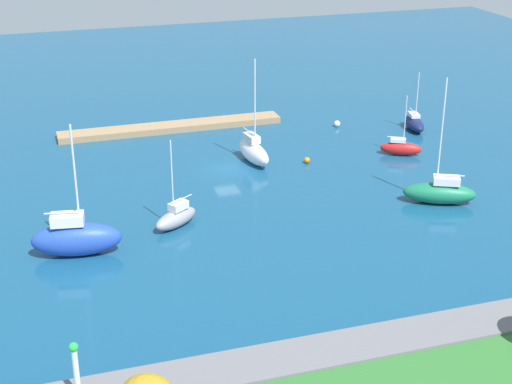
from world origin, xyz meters
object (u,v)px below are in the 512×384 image
at_px(sailboat_green_off_beacon, 440,192).
at_px(mooring_buoy_red, 60,221).
at_px(sailboat_white_inner_mooring, 253,151).
at_px(mooring_buoy_white, 337,124).
at_px(mooring_buoy_orange, 307,160).
at_px(sailboat_navy_center_basin, 414,123).
at_px(sailboat_blue_east_end, 76,238).
at_px(sailboat_gray_west_end, 176,217).
at_px(sailboat_red_along_channel, 401,148).
at_px(pier_dock, 171,127).
at_px(harbor_beacon, 76,366).

bearing_deg(sailboat_green_off_beacon, mooring_buoy_red, 15.61).
xyz_separation_m(sailboat_green_off_beacon, sailboat_white_inner_mooring, (13.68, -15.82, 0.13)).
relative_size(mooring_buoy_red, mooring_buoy_white, 0.79).
bearing_deg(mooring_buoy_orange, sailboat_white_inner_mooring, -19.95).
bearing_deg(sailboat_navy_center_basin, sailboat_blue_east_end, -53.51).
distance_m(sailboat_blue_east_end, mooring_buoy_red, 6.66).
xyz_separation_m(sailboat_gray_west_end, mooring_buoy_white, (-24.98, -21.81, -0.52)).
xyz_separation_m(sailboat_blue_east_end, sailboat_gray_west_end, (-9.01, -2.83, -0.66)).
height_order(sailboat_blue_east_end, sailboat_red_along_channel, sailboat_blue_east_end).
distance_m(pier_dock, sailboat_white_inner_mooring, 14.92).
distance_m(sailboat_green_off_beacon, sailboat_navy_center_basin, 22.11).
bearing_deg(harbor_beacon, sailboat_blue_east_end, -95.25).
distance_m(sailboat_blue_east_end, sailboat_gray_west_end, 9.47).
xyz_separation_m(sailboat_navy_center_basin, mooring_buoy_red, (43.37, 14.26, -0.55)).
xyz_separation_m(sailboat_gray_west_end, mooring_buoy_red, (9.89, -3.65, -0.60)).
height_order(sailboat_white_inner_mooring, mooring_buoy_red, sailboat_white_inner_mooring).
xyz_separation_m(harbor_beacon, mooring_buoy_white, (-35.87, -45.04, -2.88)).
xyz_separation_m(harbor_beacon, mooring_buoy_red, (-0.99, -26.87, -2.97)).
height_order(sailboat_green_off_beacon, sailboat_gray_west_end, sailboat_green_off_beacon).
distance_m(sailboat_white_inner_mooring, mooring_buoy_orange, 5.90).
distance_m(sailboat_blue_east_end, sailboat_white_inner_mooring, 26.03).
bearing_deg(sailboat_green_off_beacon, sailboat_white_inner_mooring, -23.47).
distance_m(harbor_beacon, sailboat_navy_center_basin, 60.55).
height_order(mooring_buoy_red, mooring_buoy_orange, mooring_buoy_orange).
height_order(sailboat_blue_east_end, sailboat_navy_center_basin, sailboat_blue_east_end).
relative_size(pier_dock, mooring_buoy_white, 34.58).
distance_m(sailboat_blue_east_end, sailboat_navy_center_basin, 47.28).
bearing_deg(sailboat_green_off_beacon, harbor_beacon, 55.51).
relative_size(sailboat_green_off_beacon, sailboat_gray_west_end, 1.48).
xyz_separation_m(sailboat_green_off_beacon, sailboat_navy_center_basin, (-8.34, -20.48, -0.30)).
bearing_deg(pier_dock, sailboat_gray_west_end, 78.99).
distance_m(sailboat_navy_center_basin, mooring_buoy_white, 9.36).
xyz_separation_m(harbor_beacon, sailboat_gray_west_end, (-10.89, -23.23, -2.37)).
height_order(mooring_buoy_white, mooring_buoy_orange, mooring_buoy_white).
height_order(pier_dock, sailboat_red_along_channel, sailboat_red_along_channel).
bearing_deg(mooring_buoy_red, sailboat_gray_west_end, 159.77).
height_order(pier_dock, mooring_buoy_orange, pier_dock).
distance_m(sailboat_navy_center_basin, mooring_buoy_red, 45.65).
relative_size(sailboat_green_off_beacon, sailboat_navy_center_basin, 1.71).
bearing_deg(mooring_buoy_orange, pier_dock, -52.95).
bearing_deg(harbor_beacon, pier_dock, -107.84).
relative_size(harbor_beacon, sailboat_green_off_beacon, 0.30).
distance_m(sailboat_green_off_beacon, sailboat_blue_east_end, 34.15).
height_order(sailboat_red_along_channel, sailboat_white_inner_mooring, sailboat_white_inner_mooring).
distance_m(sailboat_red_along_channel, mooring_buoy_red, 38.28).
relative_size(sailboat_red_along_channel, mooring_buoy_orange, 10.30).
bearing_deg(sailboat_gray_west_end, sailboat_white_inner_mooring, -164.90).
relative_size(sailboat_blue_east_end, sailboat_navy_center_basin, 1.58).
height_order(sailboat_green_off_beacon, sailboat_blue_east_end, sailboat_green_off_beacon).
height_order(sailboat_blue_east_end, mooring_buoy_white, sailboat_blue_east_end).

